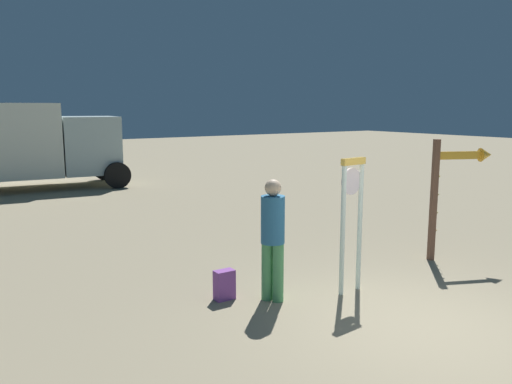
# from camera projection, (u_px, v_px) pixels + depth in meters

# --- Properties ---
(ground_plane) EXTENTS (80.00, 80.00, 0.00)m
(ground_plane) POSITION_uv_depth(u_px,v_px,m) (431.00, 329.00, 6.49)
(ground_plane) COLOR gray
(standing_clock) EXTENTS (0.47, 0.13, 2.05)m
(standing_clock) POSITION_uv_depth(u_px,v_px,m) (352.00, 210.00, 7.62)
(standing_clock) COLOR white
(standing_clock) RESTS_ON ground_plane
(arrow_sign) EXTENTS (1.12, 0.62, 2.22)m
(arrow_sign) POSITION_uv_depth(u_px,v_px,m) (455.00, 179.00, 9.28)
(arrow_sign) COLOR brown
(arrow_sign) RESTS_ON ground_plane
(person_near_clock) EXTENTS (0.34, 0.34, 1.78)m
(person_near_clock) POSITION_uv_depth(u_px,v_px,m) (273.00, 234.00, 7.30)
(person_near_clock) COLOR #4F9E5F
(person_near_clock) RESTS_ON ground_plane
(backpack) EXTENTS (0.29, 0.21, 0.44)m
(backpack) POSITION_uv_depth(u_px,v_px,m) (224.00, 285.00, 7.47)
(backpack) COLOR #85449B
(backpack) RESTS_ON ground_plane
(box_truck_near) EXTENTS (7.35, 3.29, 2.91)m
(box_truck_near) POSITION_uv_depth(u_px,v_px,m) (6.00, 143.00, 17.05)
(box_truck_near) COLOR silver
(box_truck_near) RESTS_ON ground_plane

